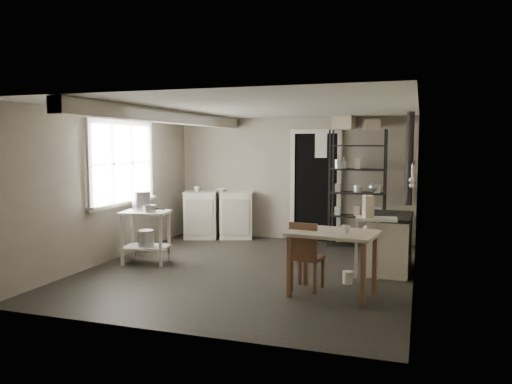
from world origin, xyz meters
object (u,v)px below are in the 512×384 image
(prep_table, at_px, (146,237))
(shelf_rack, at_px, (357,193))
(work_table, at_px, (332,264))
(flour_sack, at_px, (371,235))
(chair, at_px, (308,251))
(stove, at_px, (390,240))
(stockpot, at_px, (141,201))
(base_cabinets, at_px, (219,214))

(prep_table, bearing_deg, shelf_rack, 37.91)
(work_table, distance_m, flour_sack, 2.90)
(work_table, bearing_deg, chair, 155.57)
(stove, relative_size, work_table, 1.01)
(stockpot, bearing_deg, chair, -13.32)
(base_cabinets, height_order, stove, base_cabinets)
(shelf_rack, height_order, stove, shelf_rack)
(prep_table, relative_size, shelf_rack, 0.39)
(prep_table, bearing_deg, work_table, -13.92)
(stove, distance_m, work_table, 1.53)
(base_cabinets, bearing_deg, flour_sack, -20.64)
(shelf_rack, distance_m, chair, 2.88)
(prep_table, bearing_deg, chair, -12.47)
(stockpot, bearing_deg, base_cabinets, 81.02)
(prep_table, xyz_separation_m, work_table, (2.96, -0.73, -0.02))
(stove, bearing_deg, shelf_rack, 114.79)
(prep_table, height_order, stove, stove)
(stove, bearing_deg, chair, -124.35)
(base_cabinets, xyz_separation_m, shelf_rack, (2.64, -0.03, 0.49))
(work_table, height_order, flour_sack, work_table)
(stockpot, height_order, chair, stockpot)
(flour_sack, bearing_deg, shelf_rack, 161.17)
(base_cabinets, bearing_deg, shelf_rack, -18.94)
(base_cabinets, distance_m, shelf_rack, 2.69)
(stockpot, height_order, base_cabinets, stockpot)
(stockpot, bearing_deg, stove, 9.60)
(shelf_rack, bearing_deg, work_table, -87.85)
(base_cabinets, bearing_deg, chair, -68.54)
(stockpot, distance_m, chair, 2.84)
(chair, relative_size, flour_sack, 1.97)
(shelf_rack, distance_m, flour_sack, 0.76)
(base_cabinets, height_order, chair, chair)
(base_cabinets, distance_m, stove, 3.67)
(stockpot, relative_size, flour_sack, 0.68)
(shelf_rack, relative_size, chair, 2.39)
(stove, height_order, flour_sack, stove)
(prep_table, xyz_separation_m, base_cabinets, (0.25, 2.27, 0.06))
(work_table, relative_size, chair, 1.18)
(stockpot, xyz_separation_m, stove, (3.65, 0.62, -0.50))
(shelf_rack, xyz_separation_m, flour_sack, (0.26, -0.09, -0.71))
(prep_table, xyz_separation_m, stockpot, (-0.10, 0.07, 0.54))
(base_cabinets, bearing_deg, stove, -44.08)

